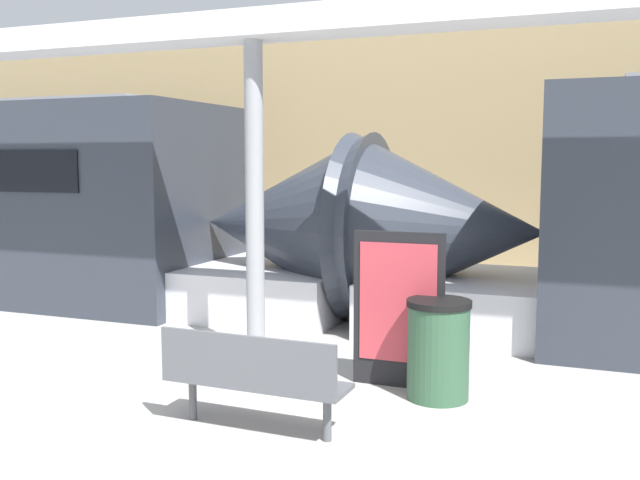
% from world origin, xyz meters
% --- Properties ---
extents(station_wall, '(56.00, 0.20, 5.00)m').
position_xyz_m(station_wall, '(0.00, 9.76, 2.50)').
color(station_wall, tan).
rests_on(station_wall, ground_plane).
extents(bench_near, '(1.59, 0.48, 0.85)m').
position_xyz_m(bench_near, '(-0.04, 1.04, 0.50)').
color(bench_near, '#4C4F54').
rests_on(bench_near, ground_plane).
extents(trash_bin, '(0.61, 0.61, 0.95)m').
position_xyz_m(trash_bin, '(1.21, 2.45, 0.48)').
color(trash_bin, '#2D5138').
rests_on(trash_bin, ground_plane).
extents(poster_board, '(0.91, 0.07, 1.55)m').
position_xyz_m(poster_board, '(0.76, 2.66, 0.79)').
color(poster_board, black).
rests_on(poster_board, ground_plane).
extents(support_column_near, '(0.21, 0.21, 3.55)m').
position_xyz_m(support_column_near, '(-1.00, 3.06, 1.77)').
color(support_column_near, gray).
rests_on(support_column_near, ground_plane).
extents(canopy_beam, '(28.00, 0.60, 0.28)m').
position_xyz_m(canopy_beam, '(-1.00, 3.06, 3.69)').
color(canopy_beam, silver).
rests_on(canopy_beam, support_column_near).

